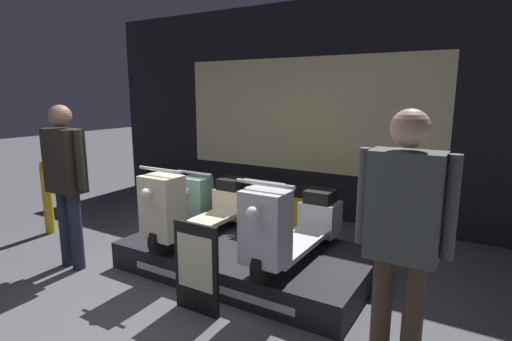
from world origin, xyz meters
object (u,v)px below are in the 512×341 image
at_px(scooter_backrow_1, 286,213).
at_px(person_left_browsing, 66,174).
at_px(scooter_display_left, 200,207).
at_px(scooter_backrow_0, 222,202).
at_px(scooter_display_right, 295,225).
at_px(street_bollard, 47,197).
at_px(price_sign_board, 196,268).
at_px(person_right_browsing, 403,227).

distance_m(scooter_backrow_1, person_left_browsing, 2.66).
bearing_deg(scooter_display_left, scooter_backrow_0, 115.21).
distance_m(scooter_display_right, scooter_backrow_1, 1.37).
bearing_deg(scooter_backrow_1, scooter_backrow_0, 180.00).
distance_m(scooter_display_left, street_bollard, 2.37).
xyz_separation_m(scooter_display_right, price_sign_board, (-0.51, -0.87, -0.22)).
bearing_deg(person_left_browsing, person_right_browsing, 0.00).
bearing_deg(scooter_display_left, scooter_backrow_1, 66.72).
bearing_deg(scooter_backrow_0, price_sign_board, -59.27).
xyz_separation_m(scooter_backrow_0, person_left_browsing, (-0.56, -2.00, 0.70)).
xyz_separation_m(scooter_display_left, price_sign_board, (0.66, -0.87, -0.22)).
bearing_deg(person_left_browsing, scooter_backrow_1, 51.39).
bearing_deg(price_sign_board, scooter_backrow_0, 120.73).
bearing_deg(street_bollard, scooter_backrow_0, 39.63).
xyz_separation_m(scooter_backrow_0, scooter_backrow_1, (1.04, 0.00, 0.00)).
distance_m(scooter_backrow_1, street_bollard, 3.22).
distance_m(person_left_browsing, price_sign_board, 1.87).
height_order(scooter_display_right, person_right_browsing, person_right_browsing).
bearing_deg(person_left_browsing, price_sign_board, -0.67).
height_order(scooter_backrow_0, person_left_browsing, person_left_browsing).
relative_size(scooter_display_right, scooter_backrow_0, 1.00).
height_order(person_left_browsing, price_sign_board, person_left_browsing).
height_order(scooter_display_left, price_sign_board, scooter_display_left).
distance_m(scooter_backrow_0, price_sign_board, 2.35).
bearing_deg(person_right_browsing, scooter_backrow_0, 144.91).
distance_m(scooter_display_left, person_right_browsing, 2.49).
bearing_deg(street_bollard, scooter_display_left, 8.19).
distance_m(person_left_browsing, person_right_browsing, 3.41).
xyz_separation_m(price_sign_board, street_bollard, (-3.01, 0.53, 0.09)).
relative_size(price_sign_board, street_bollard, 0.80).
bearing_deg(scooter_display_right, person_right_browsing, -36.64).
bearing_deg(price_sign_board, scooter_backrow_1, 94.57).
xyz_separation_m(person_left_browsing, price_sign_board, (1.76, -0.02, -0.63)).
bearing_deg(person_left_browsing, scooter_display_left, 37.54).
bearing_deg(scooter_display_right, scooter_backrow_0, 145.97).
height_order(person_right_browsing, price_sign_board, person_right_browsing).
height_order(scooter_backrow_1, person_left_browsing, person_left_browsing).
height_order(scooter_display_right, street_bollard, scooter_display_right).
bearing_deg(scooter_display_left, person_right_browsing, -20.17).
distance_m(scooter_backrow_0, scooter_backrow_1, 1.04).
height_order(scooter_display_right, scooter_backrow_0, scooter_display_right).
bearing_deg(scooter_backrow_0, street_bollard, -140.37).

